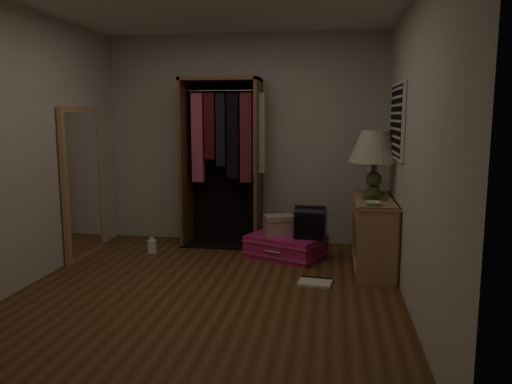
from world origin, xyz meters
TOP-DOWN VIEW (x-y plane):
  - ground at (0.00, 0.00)m, footprint 4.00×4.00m
  - room_walls at (0.08, 0.04)m, footprint 3.52×4.02m
  - console_bookshelf at (1.54, 1.04)m, footprint 0.42×1.12m
  - open_wardrobe at (-0.20, 1.77)m, footprint 1.02×0.50m
  - floor_mirror at (-1.70, 1.00)m, footprint 0.06×0.80m
  - pink_suitcase at (0.59, 1.31)m, footprint 1.00×0.88m
  - train_case at (0.51, 1.34)m, footprint 0.39×0.32m
  - black_bag at (0.87, 1.22)m, footprint 0.36×0.25m
  - table_lamp at (1.54, 1.25)m, footprint 0.70×0.70m
  - brass_tray at (1.54, 0.97)m, footprint 0.35×0.35m
  - ceramic_bowl at (1.49, 0.61)m, footprint 0.17×0.17m
  - white_jug at (-0.98, 1.23)m, footprint 0.14×0.14m
  - floor_book at (0.96, 0.44)m, footprint 0.34×0.29m

SIDE VIEW (x-z plane):
  - ground at x=0.00m, z-range 0.00..0.00m
  - floor_book at x=0.96m, z-range 0.00..0.03m
  - white_jug at x=-0.98m, z-range -0.01..0.18m
  - pink_suitcase at x=0.59m, z-range 0.00..0.25m
  - train_case at x=0.51m, z-range 0.25..0.49m
  - console_bookshelf at x=1.54m, z-range 0.02..0.77m
  - black_bag at x=0.87m, z-range 0.26..0.63m
  - brass_tray at x=1.54m, z-range 0.75..0.77m
  - ceramic_bowl at x=1.49m, z-range 0.75..0.79m
  - floor_mirror at x=-1.70m, z-range 0.00..1.70m
  - open_wardrobe at x=-0.20m, z-range 0.18..2.23m
  - table_lamp at x=1.54m, z-range 0.91..1.61m
  - room_walls at x=0.08m, z-range 0.20..2.80m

